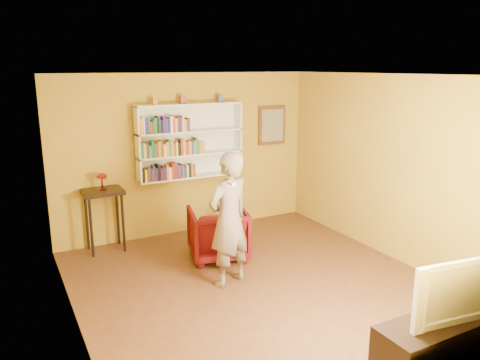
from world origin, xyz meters
name	(u,v)px	position (x,y,z in m)	size (l,w,h in m)	color
room_shell	(262,213)	(0.00, 0.00, 1.02)	(5.30, 5.80, 2.88)	#492A17
bookshelf	(189,141)	(0.00, 2.41, 1.59)	(1.80, 0.29, 1.23)	white
books_row_lower	(168,172)	(-0.41, 2.30, 1.13)	(0.89, 0.18, 0.27)	black
books_row_middle	(172,148)	(-0.33, 2.30, 1.51)	(1.06, 0.19, 0.27)	#1B7B41
books_row_upper	(164,125)	(-0.46, 2.30, 1.89)	(0.82, 0.19, 0.27)	gold
ornament_left	(155,101)	(-0.58, 2.35, 2.27)	(0.07, 0.07, 0.10)	#AF6732
ornament_centre	(182,100)	(-0.12, 2.35, 2.28)	(0.09, 0.09, 0.12)	maroon
ornament_right	(220,98)	(0.55, 2.35, 2.27)	(0.09, 0.09, 0.12)	#465174
framed_painting	(272,125)	(1.65, 2.46, 1.75)	(0.55, 0.05, 0.70)	#522D17
console_table	(103,200)	(-1.48, 2.25, 0.81)	(0.60, 0.46, 0.98)	black
ruby_lustre	(102,178)	(-1.48, 2.25, 1.16)	(0.16, 0.16, 0.26)	maroon
armchair	(218,233)	(-0.06, 1.18, 0.38)	(0.82, 0.84, 0.77)	#40040A
person	(229,219)	(-0.30, 0.33, 0.89)	(0.65, 0.42, 1.77)	brown
game_remote	(231,183)	(-0.45, -0.03, 1.46)	(0.04, 0.15, 0.04)	silver
tv_cabinet	(447,343)	(0.70, -2.25, 0.27)	(1.52, 0.46, 0.54)	black
television	(454,287)	(0.70, -2.25, 0.85)	(1.06, 0.14, 0.61)	black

